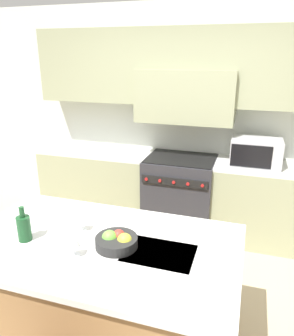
% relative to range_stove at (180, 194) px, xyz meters
% --- Properties ---
extents(ground_plane, '(10.00, 10.00, 0.00)m').
position_rel_range_stove_xyz_m(ground_plane, '(-0.00, -1.76, -0.47)').
color(ground_plane, tan).
extents(back_cabinetry, '(10.00, 0.46, 2.70)m').
position_rel_range_stove_xyz_m(back_cabinetry, '(-0.00, 0.27, 1.13)').
color(back_cabinetry, silver).
rests_on(back_cabinetry, ground_plane).
extents(back_counter, '(3.66, 0.62, 0.94)m').
position_rel_range_stove_xyz_m(back_counter, '(-0.00, 0.02, -0.00)').
color(back_counter, gray).
rests_on(back_counter, ground_plane).
extents(range_stove, '(0.82, 0.70, 0.95)m').
position_rel_range_stove_xyz_m(range_stove, '(0.00, 0.00, 0.00)').
color(range_stove, '#2D2D33').
rests_on(range_stove, ground_plane).
extents(microwave, '(0.54, 0.39, 0.30)m').
position_rel_range_stove_xyz_m(microwave, '(0.84, 0.02, 0.61)').
color(microwave, '#B7B7BC').
rests_on(microwave, back_counter).
extents(kitchen_island, '(1.84, 1.07, 0.93)m').
position_rel_range_stove_xyz_m(kitchen_island, '(-0.13, -1.96, -0.00)').
color(kitchen_island, olive).
rests_on(kitchen_island, ground_plane).
extents(wine_bottle, '(0.09, 0.09, 0.24)m').
position_rel_range_stove_xyz_m(wine_bottle, '(-0.62, -2.09, 0.55)').
color(wine_bottle, '#194723').
rests_on(wine_bottle, kitchen_island).
extents(wine_glass_near, '(0.08, 0.08, 0.16)m').
position_rel_range_stove_xyz_m(wine_glass_near, '(-0.21, -2.15, 0.57)').
color(wine_glass_near, white).
rests_on(wine_glass_near, kitchen_island).
extents(wine_glass_far, '(0.08, 0.08, 0.16)m').
position_rel_range_stove_xyz_m(wine_glass_far, '(-0.31, -1.86, 0.57)').
color(wine_glass_far, white).
rests_on(wine_glass_far, kitchen_island).
extents(fruit_bowl, '(0.28, 0.28, 0.11)m').
position_rel_range_stove_xyz_m(fruit_bowl, '(0.00, -1.97, 0.50)').
color(fruit_bowl, black).
rests_on(fruit_bowl, kitchen_island).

